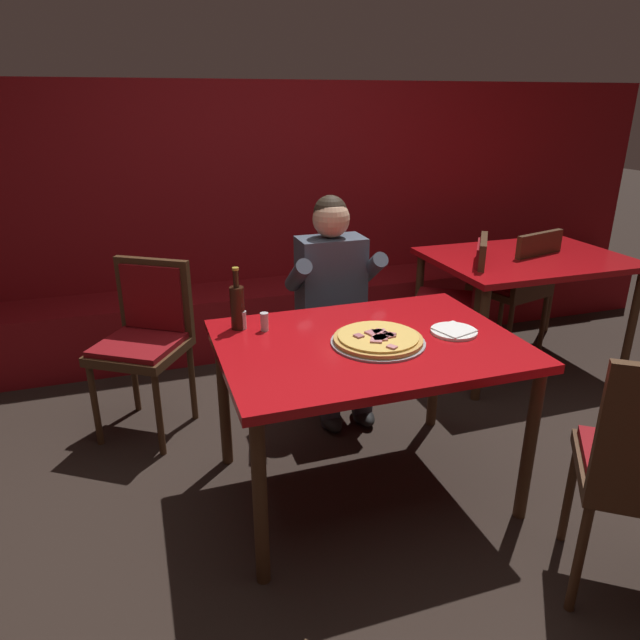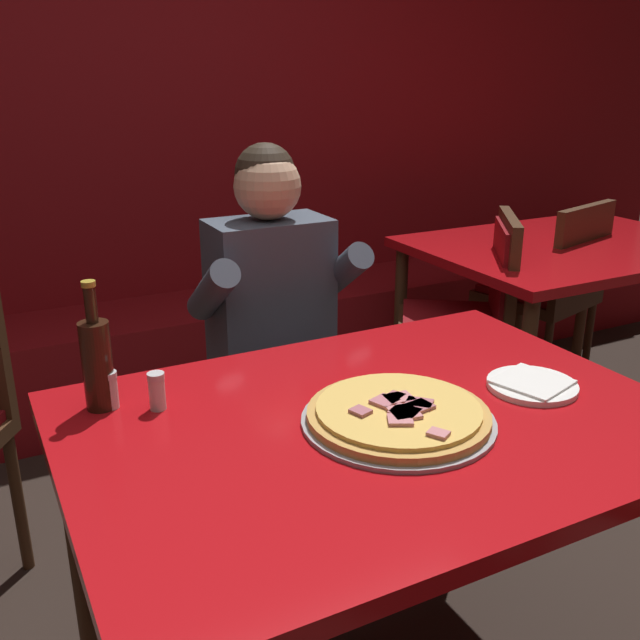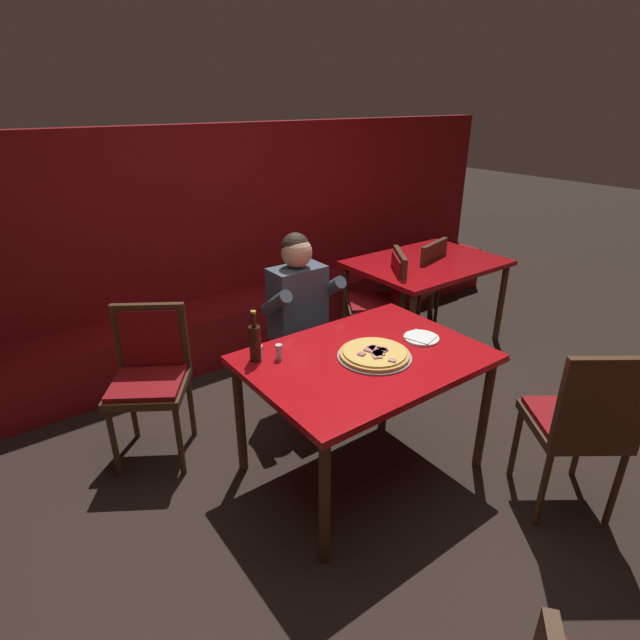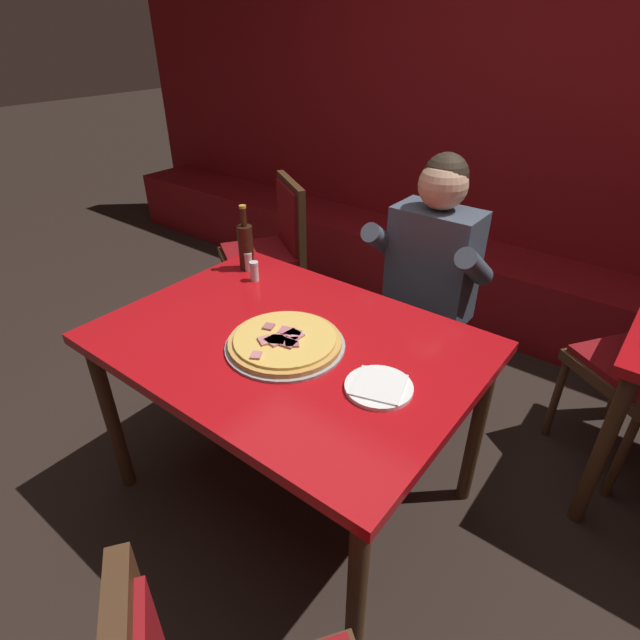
{
  "view_description": "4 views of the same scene",
  "coord_description": "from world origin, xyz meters",
  "px_view_note": "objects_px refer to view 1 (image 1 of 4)",
  "views": [
    {
      "loc": [
        -0.92,
        -2.12,
        1.77
      ],
      "look_at": [
        -0.17,
        0.17,
        0.83
      ],
      "focal_mm": 32.0,
      "sensor_mm": 36.0,
      "label": 1
    },
    {
      "loc": [
        -0.74,
        -1.17,
        1.49
      ],
      "look_at": [
        0.04,
        0.34,
        0.89
      ],
      "focal_mm": 40.0,
      "sensor_mm": 36.0,
      "label": 2
    },
    {
      "loc": [
        -1.66,
        -1.82,
        2.1
      ],
      "look_at": [
        -0.15,
        0.22,
        0.96
      ],
      "focal_mm": 28.0,
      "sensor_mm": 36.0,
      "label": 3
    },
    {
      "loc": [
        0.99,
        -1.09,
        1.75
      ],
      "look_at": [
        0.03,
        0.15,
        0.79
      ],
      "focal_mm": 28.0,
      "sensor_mm": 36.0,
      "label": 4
    }
  ],
  "objects_px": {
    "diner_seated_blue_shirt": "(336,298)",
    "dining_chair_near_left": "(519,281)",
    "pizza": "(378,339)",
    "beer_bottle": "(237,306)",
    "dining_chair_near_right": "(459,294)",
    "shaker_parmesan": "(242,321)",
    "dining_chair_side_aisle": "(146,332)",
    "background_dining_table": "(526,268)",
    "shaker_oregano": "(264,323)",
    "plate_white_paper": "(454,331)",
    "main_dining_table": "(368,357)"
  },
  "relations": [
    {
      "from": "main_dining_table",
      "to": "pizza",
      "type": "xyz_separation_m",
      "value": [
        0.03,
        -0.04,
        0.1
      ]
    },
    {
      "from": "main_dining_table",
      "to": "pizza",
      "type": "distance_m",
      "value": 0.11
    },
    {
      "from": "pizza",
      "to": "dining_chair_near_left",
      "type": "xyz_separation_m",
      "value": [
        1.61,
        1.17,
        -0.24
      ]
    },
    {
      "from": "plate_white_paper",
      "to": "diner_seated_blue_shirt",
      "type": "height_order",
      "value": "diner_seated_blue_shirt"
    },
    {
      "from": "pizza",
      "to": "plate_white_paper",
      "type": "distance_m",
      "value": 0.38
    },
    {
      "from": "diner_seated_blue_shirt",
      "to": "dining_chair_near_left",
      "type": "height_order",
      "value": "diner_seated_blue_shirt"
    },
    {
      "from": "shaker_oregano",
      "to": "background_dining_table",
      "type": "distance_m",
      "value": 2.13
    },
    {
      "from": "dining_chair_near_right",
      "to": "dining_chair_side_aisle",
      "type": "bearing_deg",
      "value": -177.35
    },
    {
      "from": "main_dining_table",
      "to": "background_dining_table",
      "type": "bearing_deg",
      "value": 32.11
    },
    {
      "from": "dining_chair_near_left",
      "to": "diner_seated_blue_shirt",
      "type": "bearing_deg",
      "value": -167.21
    },
    {
      "from": "diner_seated_blue_shirt",
      "to": "dining_chair_near_left",
      "type": "relative_size",
      "value": 1.37
    },
    {
      "from": "dining_chair_side_aisle",
      "to": "pizza",
      "type": "bearing_deg",
      "value": -45.21
    },
    {
      "from": "beer_bottle",
      "to": "dining_chair_side_aisle",
      "type": "height_order",
      "value": "beer_bottle"
    },
    {
      "from": "diner_seated_blue_shirt",
      "to": "dining_chair_near_left",
      "type": "bearing_deg",
      "value": 12.79
    },
    {
      "from": "background_dining_table",
      "to": "dining_chair_near_right",
      "type": "bearing_deg",
      "value": 178.61
    },
    {
      "from": "dining_chair_near_left",
      "to": "dining_chair_near_right",
      "type": "xyz_separation_m",
      "value": [
        -0.55,
        -0.11,
        -0.0
      ]
    },
    {
      "from": "dining_chair_near_right",
      "to": "plate_white_paper",
      "type": "bearing_deg",
      "value": -123.06
    },
    {
      "from": "shaker_parmesan",
      "to": "dining_chair_side_aisle",
      "type": "relative_size",
      "value": 0.09
    },
    {
      "from": "dining_chair_side_aisle",
      "to": "main_dining_table",
      "type": "bearing_deg",
      "value": -44.71
    },
    {
      "from": "pizza",
      "to": "dining_chair_near_left",
      "type": "distance_m",
      "value": 2.0
    },
    {
      "from": "beer_bottle",
      "to": "diner_seated_blue_shirt",
      "type": "distance_m",
      "value": 0.81
    },
    {
      "from": "background_dining_table",
      "to": "shaker_oregano",
      "type": "bearing_deg",
      "value": -159.6
    },
    {
      "from": "beer_bottle",
      "to": "dining_chair_near_right",
      "type": "distance_m",
      "value": 1.78
    },
    {
      "from": "plate_white_paper",
      "to": "diner_seated_blue_shirt",
      "type": "distance_m",
      "value": 0.87
    },
    {
      "from": "background_dining_table",
      "to": "dining_chair_side_aisle",
      "type": "bearing_deg",
      "value": -178.15
    },
    {
      "from": "pizza",
      "to": "diner_seated_blue_shirt",
      "type": "distance_m",
      "value": 0.83
    },
    {
      "from": "plate_white_paper",
      "to": "dining_chair_near_right",
      "type": "relative_size",
      "value": 0.22
    },
    {
      "from": "shaker_oregano",
      "to": "diner_seated_blue_shirt",
      "type": "relative_size",
      "value": 0.07
    },
    {
      "from": "shaker_oregano",
      "to": "dining_chair_side_aisle",
      "type": "relative_size",
      "value": 0.09
    },
    {
      "from": "pizza",
      "to": "shaker_parmesan",
      "type": "bearing_deg",
      "value": 146.05
    },
    {
      "from": "plate_white_paper",
      "to": "dining_chair_side_aisle",
      "type": "bearing_deg",
      "value": 144.22
    },
    {
      "from": "plate_white_paper",
      "to": "shaker_parmesan",
      "type": "distance_m",
      "value": 0.97
    },
    {
      "from": "dining_chair_near_right",
      "to": "background_dining_table",
      "type": "relative_size",
      "value": 0.73
    },
    {
      "from": "plate_white_paper",
      "to": "dining_chair_side_aisle",
      "type": "relative_size",
      "value": 0.22
    },
    {
      "from": "main_dining_table",
      "to": "beer_bottle",
      "type": "distance_m",
      "value": 0.64
    },
    {
      "from": "main_dining_table",
      "to": "dining_chair_side_aisle",
      "type": "height_order",
      "value": "dining_chair_side_aisle"
    },
    {
      "from": "shaker_parmesan",
      "to": "dining_chair_near_right",
      "type": "height_order",
      "value": "dining_chair_near_right"
    },
    {
      "from": "shaker_parmesan",
      "to": "dining_chair_side_aisle",
      "type": "xyz_separation_m",
      "value": [
        -0.43,
        0.61,
        -0.24
      ]
    },
    {
      "from": "plate_white_paper",
      "to": "dining_chair_side_aisle",
      "type": "height_order",
      "value": "dining_chair_side_aisle"
    },
    {
      "from": "main_dining_table",
      "to": "beer_bottle",
      "type": "height_order",
      "value": "beer_bottle"
    },
    {
      "from": "shaker_oregano",
      "to": "diner_seated_blue_shirt",
      "type": "distance_m",
      "value": 0.76
    },
    {
      "from": "shaker_oregano",
      "to": "background_dining_table",
      "type": "xyz_separation_m",
      "value": [
        2.0,
        0.74,
        -0.12
      ]
    },
    {
      "from": "main_dining_table",
      "to": "background_dining_table",
      "type": "distance_m",
      "value": 1.88
    },
    {
      "from": "beer_bottle",
      "to": "dining_chair_near_left",
      "type": "height_order",
      "value": "beer_bottle"
    },
    {
      "from": "background_dining_table",
      "to": "main_dining_table",
      "type": "bearing_deg",
      "value": -147.89
    },
    {
      "from": "shaker_oregano",
      "to": "dining_chair_side_aisle",
      "type": "xyz_separation_m",
      "value": [
        -0.52,
        0.66,
        -0.24
      ]
    },
    {
      "from": "pizza",
      "to": "plate_white_paper",
      "type": "relative_size",
      "value": 1.97
    },
    {
      "from": "dining_chair_near_left",
      "to": "background_dining_table",
      "type": "xyz_separation_m",
      "value": [
        -0.05,
        -0.12,
        0.14
      ]
    },
    {
      "from": "shaker_oregano",
      "to": "dining_chair_side_aisle",
      "type": "bearing_deg",
      "value": 128.14
    },
    {
      "from": "beer_bottle",
      "to": "diner_seated_blue_shirt",
      "type": "height_order",
      "value": "diner_seated_blue_shirt"
    }
  ]
}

